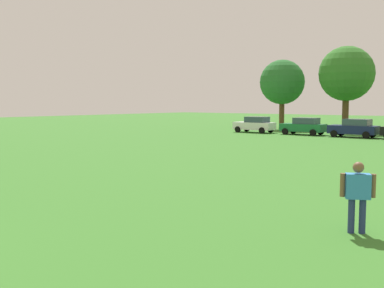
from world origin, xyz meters
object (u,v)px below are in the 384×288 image
Objects in this scene: adult_bystander at (358,191)px; parked_car_navy_2 at (354,128)px; tree_left at (346,74)px; tree_far_left at (282,82)px; parked_car_green_1 at (304,126)px; parked_car_white_0 at (255,124)px.

adult_bystander is 0.41× the size of parked_car_navy_2.
tree_far_left is at bearing -177.35° from tree_left.
parked_car_navy_2 is (-10.91, 31.13, -0.20)m from adult_bystander.
parked_car_green_1 is at bearing -2.80° from parked_car_navy_2.
tree_far_left is (-6.20, 7.25, 4.67)m from parked_car_green_1.
parked_car_green_1 and parked_car_navy_2 have the same top height.
parked_car_white_0 is at bearing -84.55° from tree_far_left.
adult_bystander is at bearing 109.31° from parked_car_navy_2.
adult_bystander is 0.22× the size of tree_far_left.
tree_left is (-14.65, 38.98, 5.19)m from adult_bystander.
parked_car_white_0 and parked_car_navy_2 have the same top height.
parked_car_white_0 is (-21.47, 31.28, -0.20)m from adult_bystander.
parked_car_white_0 is at bearing -131.54° from tree_left.
tree_left reaches higher than parked_car_white_0.
parked_car_white_0 is at bearing -84.00° from adult_bystander.
parked_car_navy_2 is (10.56, -0.15, 0.00)m from parked_car_white_0.
tree_far_left reaches higher than adult_bystander.
parked_car_navy_2 is 14.32m from tree_far_left.
tree_left is at bearing -97.87° from adult_bystander.
tree_far_left is at bearing -88.61° from adult_bystander.
parked_car_green_1 is (-15.97, 31.37, -0.20)m from adult_bystander.
tree_far_left reaches higher than parked_car_white_0.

